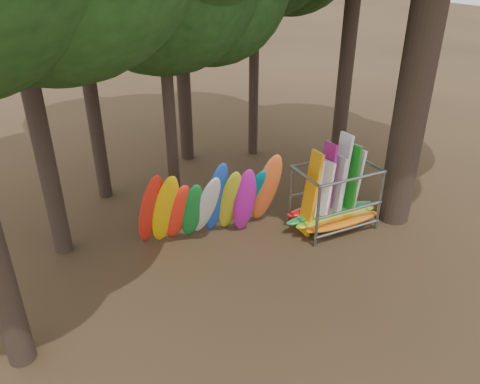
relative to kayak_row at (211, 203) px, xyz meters
name	(u,v)px	position (x,y,z in m)	size (l,w,h in m)	color
ground	(272,255)	(1.27, -1.46, -1.26)	(120.00, 120.00, 0.00)	#47331E
lake	(49,15)	(1.27, 58.54, -1.26)	(160.00, 160.00, 0.00)	gray
kayak_row	(211,203)	(0.00, 0.00, 0.00)	(4.37, 1.97, 2.95)	red
storage_rack	(334,199)	(3.74, -0.87, -0.32)	(3.25, 1.59, 2.91)	slate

